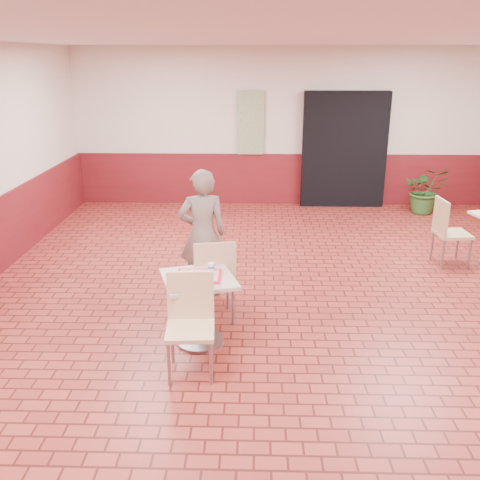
{
  "coord_description": "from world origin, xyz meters",
  "views": [
    {
      "loc": [
        -0.51,
        -5.42,
        2.82
      ],
      "look_at": [
        -0.66,
        -0.03,
        0.95
      ],
      "focal_mm": 40.0,
      "sensor_mm": 36.0,
      "label": 1
    }
  ],
  "objects_px": {
    "chair_main_back": "(214,276)",
    "long_john_donut": "(205,274)",
    "chair_main_front": "(190,318)",
    "paper_cup": "(211,267)",
    "customer": "(203,234)",
    "chair_second_left": "(448,228)",
    "potted_plant": "(426,190)",
    "serving_tray": "(198,276)",
    "ring_donut": "(190,272)",
    "main_table": "(199,299)"
  },
  "relations": [
    {
      "from": "chair_main_back",
      "to": "ring_donut",
      "type": "height_order",
      "value": "chair_main_back"
    },
    {
      "from": "serving_tray",
      "to": "chair_second_left",
      "type": "height_order",
      "value": "chair_second_left"
    },
    {
      "from": "chair_main_front",
      "to": "ring_donut",
      "type": "bearing_deg",
      "value": 92.57
    },
    {
      "from": "chair_main_back",
      "to": "chair_second_left",
      "type": "bearing_deg",
      "value": -161.6
    },
    {
      "from": "chair_second_left",
      "to": "serving_tray",
      "type": "bearing_deg",
      "value": 120.1
    },
    {
      "from": "chair_main_front",
      "to": "long_john_donut",
      "type": "relative_size",
      "value": 5.94
    },
    {
      "from": "chair_main_front",
      "to": "customer",
      "type": "distance_m",
      "value": 1.7
    },
    {
      "from": "customer",
      "to": "long_john_donut",
      "type": "distance_m",
      "value": 1.22
    },
    {
      "from": "paper_cup",
      "to": "potted_plant",
      "type": "xyz_separation_m",
      "value": [
        3.63,
        4.84,
        -0.36
      ]
    },
    {
      "from": "chair_main_front",
      "to": "serving_tray",
      "type": "height_order",
      "value": "chair_main_front"
    },
    {
      "from": "chair_main_front",
      "to": "paper_cup",
      "type": "height_order",
      "value": "chair_main_front"
    },
    {
      "from": "chair_main_front",
      "to": "chair_main_back",
      "type": "bearing_deg",
      "value": 77.65
    },
    {
      "from": "ring_donut",
      "to": "chair_main_back",
      "type": "bearing_deg",
      "value": 64.48
    },
    {
      "from": "chair_main_back",
      "to": "customer",
      "type": "relative_size",
      "value": 0.61
    },
    {
      "from": "ring_donut",
      "to": "chair_second_left",
      "type": "height_order",
      "value": "chair_second_left"
    },
    {
      "from": "potted_plant",
      "to": "paper_cup",
      "type": "bearing_deg",
      "value": -126.9
    },
    {
      "from": "serving_tray",
      "to": "ring_donut",
      "type": "height_order",
      "value": "ring_donut"
    },
    {
      "from": "chair_main_front",
      "to": "paper_cup",
      "type": "distance_m",
      "value": 0.67
    },
    {
      "from": "serving_tray",
      "to": "ring_donut",
      "type": "bearing_deg",
      "value": 159.22
    },
    {
      "from": "chair_main_back",
      "to": "potted_plant",
      "type": "distance_m",
      "value": 5.76
    },
    {
      "from": "customer",
      "to": "chair_second_left",
      "type": "distance_m",
      "value": 3.51
    },
    {
      "from": "chair_main_front",
      "to": "chair_main_back",
      "type": "xyz_separation_m",
      "value": [
        0.14,
        0.96,
        0.01
      ]
    },
    {
      "from": "chair_main_back",
      "to": "long_john_donut",
      "type": "xyz_separation_m",
      "value": [
        -0.04,
        -0.49,
        0.23
      ]
    },
    {
      "from": "chair_main_back",
      "to": "potted_plant",
      "type": "xyz_separation_m",
      "value": [
        3.64,
        4.47,
        -0.1
      ]
    },
    {
      "from": "chair_second_left",
      "to": "potted_plant",
      "type": "bearing_deg",
      "value": -15.66
    },
    {
      "from": "main_table",
      "to": "serving_tray",
      "type": "distance_m",
      "value": 0.25
    },
    {
      "from": "serving_tray",
      "to": "main_table",
      "type": "bearing_deg",
      "value": 90.0
    },
    {
      "from": "chair_main_front",
      "to": "serving_tray",
      "type": "distance_m",
      "value": 0.54
    },
    {
      "from": "customer",
      "to": "long_john_donut",
      "type": "height_order",
      "value": "customer"
    },
    {
      "from": "chair_main_back",
      "to": "paper_cup",
      "type": "distance_m",
      "value": 0.45
    },
    {
      "from": "ring_donut",
      "to": "chair_second_left",
      "type": "relative_size",
      "value": 0.1
    },
    {
      "from": "serving_tray",
      "to": "potted_plant",
      "type": "xyz_separation_m",
      "value": [
        3.75,
        4.93,
        -0.3
      ]
    },
    {
      "from": "main_table",
      "to": "ring_donut",
      "type": "relative_size",
      "value": 7.47
    },
    {
      "from": "ring_donut",
      "to": "paper_cup",
      "type": "distance_m",
      "value": 0.22
    },
    {
      "from": "main_table",
      "to": "long_john_donut",
      "type": "xyz_separation_m",
      "value": [
        0.07,
        -0.03,
        0.29
      ]
    },
    {
      "from": "paper_cup",
      "to": "chair_second_left",
      "type": "distance_m",
      "value": 3.83
    },
    {
      "from": "chair_main_back",
      "to": "serving_tray",
      "type": "relative_size",
      "value": 2.18
    },
    {
      "from": "chair_main_front",
      "to": "serving_tray",
      "type": "bearing_deg",
      "value": 82.97
    },
    {
      "from": "paper_cup",
      "to": "potted_plant",
      "type": "bearing_deg",
      "value": 53.1
    },
    {
      "from": "main_table",
      "to": "customer",
      "type": "bearing_deg",
      "value": 93.42
    },
    {
      "from": "paper_cup",
      "to": "potted_plant",
      "type": "height_order",
      "value": "potted_plant"
    },
    {
      "from": "serving_tray",
      "to": "long_john_donut",
      "type": "distance_m",
      "value": 0.09
    },
    {
      "from": "paper_cup",
      "to": "long_john_donut",
      "type": "bearing_deg",
      "value": -111.29
    },
    {
      "from": "paper_cup",
      "to": "potted_plant",
      "type": "relative_size",
      "value": 0.1
    },
    {
      "from": "serving_tray",
      "to": "chair_second_left",
      "type": "distance_m",
      "value": 3.98
    },
    {
      "from": "customer",
      "to": "potted_plant",
      "type": "relative_size",
      "value": 1.79
    },
    {
      "from": "potted_plant",
      "to": "long_john_donut",
      "type": "bearing_deg",
      "value": -126.57
    },
    {
      "from": "paper_cup",
      "to": "customer",
      "type": "bearing_deg",
      "value": 99.99
    },
    {
      "from": "chair_main_back",
      "to": "long_john_donut",
      "type": "relative_size",
      "value": 6.09
    },
    {
      "from": "long_john_donut",
      "to": "paper_cup",
      "type": "distance_m",
      "value": 0.14
    }
  ]
}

